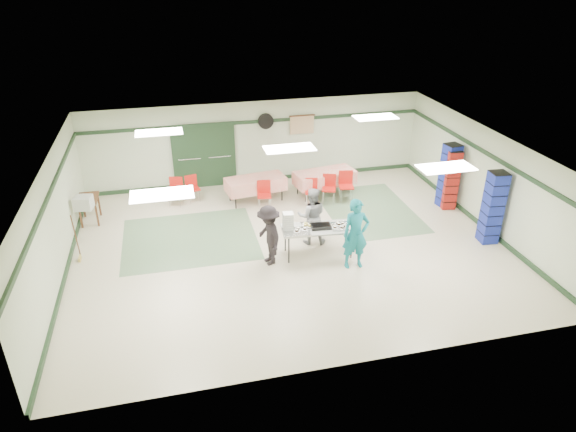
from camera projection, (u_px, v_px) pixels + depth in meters
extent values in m
plane|color=beige|center=(289.00, 246.00, 13.39)|extent=(11.00, 11.00, 0.00)
plane|color=silver|center=(289.00, 147.00, 12.17)|extent=(11.00, 11.00, 0.00)
plane|color=beige|center=(257.00, 142.00, 16.69)|extent=(11.00, 0.00, 11.00)
plane|color=beige|center=(350.00, 306.00, 8.88)|extent=(11.00, 0.00, 11.00)
plane|color=beige|center=(54.00, 223.00, 11.64)|extent=(0.00, 9.00, 9.00)
plane|color=beige|center=(486.00, 179.00, 13.93)|extent=(0.00, 9.00, 9.00)
cube|color=#1C341E|center=(256.00, 122.00, 16.34)|extent=(11.00, 0.06, 0.10)
cube|color=#1C341E|center=(258.00, 179.00, 17.24)|extent=(11.00, 0.06, 0.12)
cube|color=#1C341E|center=(49.00, 195.00, 11.33)|extent=(0.06, 9.00, 0.10)
cube|color=#1C341E|center=(67.00, 271.00, 12.23)|extent=(0.06, 9.00, 0.12)
cube|color=#1C341E|center=(489.00, 155.00, 13.60)|extent=(0.06, 9.00, 0.10)
cube|color=#1C341E|center=(477.00, 221.00, 14.50)|extent=(0.06, 9.00, 0.12)
cube|color=#62815E|center=(190.00, 238.00, 13.74)|extent=(3.50, 3.00, 0.01)
cube|color=#62815E|center=(369.00, 210.00, 15.27)|extent=(2.50, 3.50, 0.01)
cube|color=gray|center=(189.00, 157.00, 16.31)|extent=(0.90, 0.06, 2.10)
cube|color=gray|center=(219.00, 155.00, 16.51)|extent=(0.90, 0.06, 2.10)
cube|color=#1C341E|center=(204.00, 156.00, 16.39)|extent=(2.00, 0.03, 2.15)
cylinder|color=black|center=(266.00, 121.00, 16.38)|extent=(0.50, 0.10, 0.50)
cube|color=#D8B787|center=(302.00, 125.00, 16.72)|extent=(0.80, 0.02, 0.60)
cube|color=#ABAAA6|center=(318.00, 228.00, 12.68)|extent=(1.88, 0.89, 0.04)
cylinder|color=black|center=(289.00, 250.00, 12.49)|extent=(0.04, 0.04, 0.72)
cylinder|color=black|center=(352.00, 245.00, 12.70)|extent=(0.04, 0.04, 0.72)
cylinder|color=black|center=(285.00, 238.00, 13.01)|extent=(0.04, 0.04, 0.72)
cylinder|color=black|center=(346.00, 234.00, 13.22)|extent=(0.04, 0.04, 0.72)
cube|color=silver|center=(343.00, 226.00, 12.72)|extent=(0.63, 0.50, 0.02)
cube|color=silver|center=(313.00, 226.00, 12.74)|extent=(0.57, 0.45, 0.02)
cube|color=silver|center=(297.00, 233.00, 12.43)|extent=(0.67, 0.53, 0.02)
cube|color=black|center=(321.00, 226.00, 12.66)|extent=(0.52, 0.35, 0.08)
cube|color=white|center=(288.00, 221.00, 12.48)|extent=(0.27, 0.25, 0.46)
imported|color=#137483|center=(356.00, 234.00, 12.13)|extent=(0.65, 0.44, 1.76)
imported|color=gray|center=(312.00, 216.00, 13.22)|extent=(0.86, 0.73, 1.55)
imported|color=black|center=(269.00, 235.00, 12.32)|extent=(0.74, 1.08, 1.53)
cube|color=red|center=(325.00, 172.00, 16.01)|extent=(2.00, 1.12, 0.05)
cube|color=red|center=(325.00, 178.00, 16.09)|extent=(2.00, 1.14, 0.40)
cylinder|color=black|center=(306.00, 191.00, 15.64)|extent=(0.04, 0.04, 0.72)
cylinder|color=black|center=(351.00, 183.00, 16.19)|extent=(0.04, 0.04, 0.72)
cylinder|color=black|center=(298.00, 184.00, 16.16)|extent=(0.04, 0.04, 0.72)
cylinder|color=black|center=(342.00, 176.00, 16.71)|extent=(0.04, 0.04, 0.72)
cube|color=red|center=(255.00, 178.00, 15.55)|extent=(1.89, 1.05, 0.05)
cube|color=red|center=(256.00, 184.00, 15.63)|extent=(1.89, 1.07, 0.40)
cylinder|color=black|center=(235.00, 198.00, 15.22)|extent=(0.04, 0.04, 0.72)
cylinder|color=black|center=(282.00, 190.00, 15.73)|extent=(0.04, 0.04, 0.72)
cylinder|color=black|center=(230.00, 190.00, 15.71)|extent=(0.04, 0.04, 0.72)
cylinder|color=black|center=(275.00, 183.00, 16.22)|extent=(0.04, 0.04, 0.72)
cube|color=red|center=(329.00, 189.00, 15.56)|extent=(0.52, 0.52, 0.04)
cube|color=red|center=(329.00, 180.00, 15.62)|extent=(0.40, 0.17, 0.41)
cylinder|color=silver|center=(323.00, 198.00, 15.54)|extent=(0.02, 0.02, 0.43)
cylinder|color=silver|center=(334.00, 198.00, 15.51)|extent=(0.02, 0.02, 0.43)
cylinder|color=silver|center=(324.00, 194.00, 15.83)|extent=(0.02, 0.02, 0.43)
cylinder|color=silver|center=(334.00, 194.00, 15.80)|extent=(0.02, 0.02, 0.43)
cube|color=red|center=(311.00, 192.00, 15.46)|extent=(0.45, 0.45, 0.04)
cube|color=red|center=(311.00, 184.00, 15.52)|extent=(0.37, 0.13, 0.37)
cylinder|color=silver|center=(306.00, 200.00, 15.43)|extent=(0.02, 0.02, 0.39)
cylinder|color=silver|center=(316.00, 200.00, 15.43)|extent=(0.02, 0.02, 0.39)
cylinder|color=silver|center=(306.00, 196.00, 15.69)|extent=(0.02, 0.02, 0.39)
cylinder|color=silver|center=(316.00, 196.00, 15.69)|extent=(0.02, 0.02, 0.39)
cube|color=red|center=(346.00, 187.00, 15.67)|extent=(0.50, 0.50, 0.04)
cube|color=red|center=(346.00, 177.00, 15.73)|extent=(0.43, 0.12, 0.43)
cylinder|color=silver|center=(341.00, 196.00, 15.62)|extent=(0.02, 0.02, 0.45)
cylinder|color=silver|center=(352.00, 196.00, 15.63)|extent=(0.02, 0.02, 0.45)
cylinder|color=silver|center=(340.00, 192.00, 15.92)|extent=(0.02, 0.02, 0.45)
cylinder|color=silver|center=(351.00, 192.00, 15.94)|extent=(0.02, 0.02, 0.45)
cube|color=red|center=(264.00, 196.00, 15.15)|extent=(0.46, 0.46, 0.04)
cube|color=red|center=(264.00, 186.00, 15.21)|extent=(0.40, 0.10, 0.40)
cylinder|color=silver|center=(259.00, 205.00, 15.10)|extent=(0.02, 0.02, 0.42)
cylinder|color=silver|center=(270.00, 205.00, 15.12)|extent=(0.02, 0.02, 0.42)
cylinder|color=silver|center=(259.00, 201.00, 15.38)|extent=(0.02, 0.02, 0.42)
cylinder|color=silver|center=(269.00, 200.00, 15.41)|extent=(0.02, 0.02, 0.42)
cube|color=red|center=(193.00, 189.00, 15.65)|extent=(0.45, 0.45, 0.04)
cube|color=red|center=(191.00, 181.00, 15.69)|extent=(0.37, 0.13, 0.38)
cylinder|color=silver|center=(190.00, 198.00, 15.57)|extent=(0.02, 0.02, 0.39)
cylinder|color=silver|center=(200.00, 196.00, 15.69)|extent=(0.02, 0.02, 0.39)
cylinder|color=silver|center=(187.00, 194.00, 15.81)|extent=(0.02, 0.02, 0.39)
cylinder|color=silver|center=(197.00, 193.00, 15.93)|extent=(0.02, 0.02, 0.39)
cube|color=red|center=(175.00, 192.00, 15.35)|extent=(0.51, 0.51, 0.04)
cube|color=red|center=(176.00, 183.00, 15.41)|extent=(0.40, 0.16, 0.40)
cylinder|color=silver|center=(169.00, 201.00, 15.32)|extent=(0.02, 0.02, 0.42)
cylinder|color=silver|center=(180.00, 202.00, 15.30)|extent=(0.02, 0.02, 0.42)
cylinder|color=silver|center=(172.00, 197.00, 15.61)|extent=(0.02, 0.02, 0.42)
cylinder|color=silver|center=(183.00, 197.00, 15.59)|extent=(0.02, 0.02, 0.42)
cube|color=navy|center=(449.00, 176.00, 15.12)|extent=(0.48, 0.48, 1.95)
cube|color=#A22110|center=(450.00, 180.00, 15.04)|extent=(0.45, 0.45, 1.81)
cube|color=navy|center=(493.00, 208.00, 13.18)|extent=(0.47, 0.47, 1.96)
cube|color=brown|center=(88.00, 198.00, 14.31)|extent=(0.54, 0.84, 0.05)
cube|color=brown|center=(80.00, 216.00, 14.14)|extent=(0.05, 0.05, 0.70)
cube|color=brown|center=(97.00, 215.00, 14.23)|extent=(0.05, 0.05, 0.70)
cube|color=brown|center=(83.00, 206.00, 14.73)|extent=(0.05, 0.05, 0.70)
cube|color=brown|center=(99.00, 204.00, 14.82)|extent=(0.05, 0.05, 0.70)
cube|color=#B3B3AE|center=(83.00, 203.00, 13.59)|extent=(0.51, 0.46, 0.35)
cylinder|color=brown|center=(76.00, 236.00, 12.51)|extent=(0.04, 0.20, 1.24)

